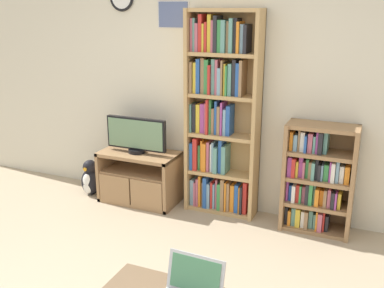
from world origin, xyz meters
The scene contains 6 objects.
wall_back centered at (0.00, 2.22, 1.30)m, with size 6.88×0.09×2.60m.
tv_stand centered at (-0.80, 1.93, 0.28)m, with size 0.84×0.45×0.56m.
television centered at (-0.82, 1.93, 0.75)m, with size 0.68×0.18×0.38m.
bookshelf_tall centered at (0.06, 2.07, 1.01)m, with size 0.73×0.25×2.04m.
bookshelf_short centered at (1.04, 2.03, 0.50)m, with size 0.64×0.32×1.04m.
penguin_figurine centered at (-1.40, 1.87, 0.19)m, with size 0.22×0.20×0.41m.
Camera 1 is at (1.51, -2.02, 2.06)m, focal length 42.00 mm.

